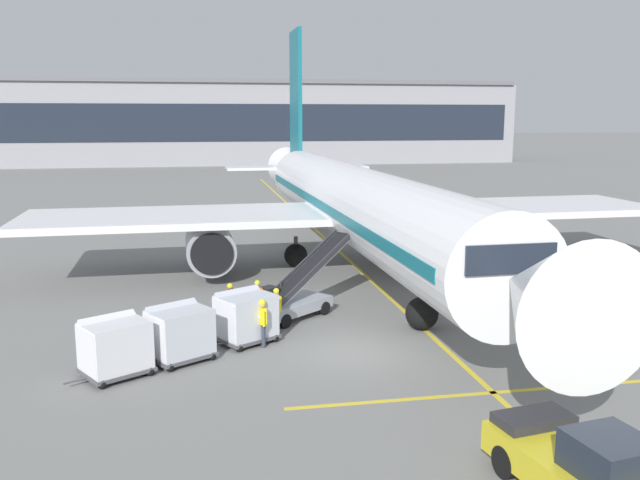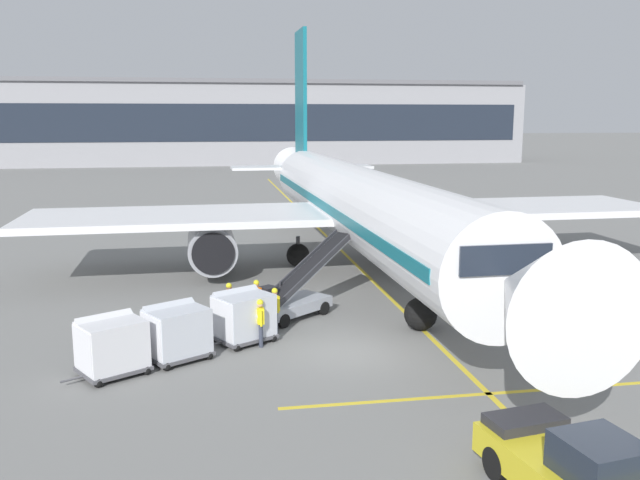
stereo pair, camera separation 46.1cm
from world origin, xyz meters
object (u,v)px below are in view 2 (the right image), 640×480
(parked_airplane, at_px, (354,203))
(ground_crew_by_loader, at_px, (275,307))
(belt_loader, at_px, (295,295))
(pushback_tug, at_px, (574,469))
(ground_crew_marshaller, at_px, (260,320))
(ground_crew_wingwalker, at_px, (229,301))
(safety_cone_engine_keepout, at_px, (213,268))
(baggage_cart_lead, at_px, (243,315))
(ground_crew_by_carts, at_px, (257,298))
(baggage_cart_third, at_px, (111,345))
(safety_cone_wingtip, at_px, (210,266))
(baggage_cart_second, at_px, (176,331))

(parked_airplane, xyz_separation_m, ground_crew_by_loader, (-5.36, -10.37, -2.55))
(belt_loader, height_order, pushback_tug, belt_loader)
(ground_crew_marshaller, bearing_deg, ground_crew_wingwalker, 111.11)
(ground_crew_wingwalker, height_order, safety_cone_engine_keepout, ground_crew_wingwalker)
(ground_crew_by_loader, bearing_deg, belt_loader, 62.72)
(parked_airplane, xyz_separation_m, baggage_cart_lead, (-6.61, -11.28, -2.55))
(ground_crew_by_carts, distance_m, ground_crew_wingwalker, 1.13)
(ground_crew_by_loader, bearing_deg, parked_airplane, 62.68)
(parked_airplane, distance_m, pushback_tug, 23.25)
(belt_loader, bearing_deg, ground_crew_marshaller, -115.75)
(baggage_cart_third, distance_m, pushback_tug, 14.07)
(parked_airplane, distance_m, ground_crew_marshaller, 13.58)
(baggage_cart_third, bearing_deg, pushback_tug, -41.28)
(baggage_cart_third, bearing_deg, belt_loader, 39.43)
(baggage_cart_lead, bearing_deg, parked_airplane, 59.60)
(ground_crew_by_carts, xyz_separation_m, ground_crew_wingwalker, (-1.09, -0.30, 0.00))
(pushback_tug, xyz_separation_m, ground_crew_wingwalker, (-6.70, 13.80, 0.17))
(baggage_cart_third, relative_size, safety_cone_wingtip, 3.54)
(baggage_cart_third, bearing_deg, ground_crew_marshaller, 21.23)
(ground_crew_by_loader, bearing_deg, ground_crew_marshaller, -113.71)
(ground_crew_by_loader, distance_m, ground_crew_by_carts, 1.50)
(ground_crew_by_loader, height_order, safety_cone_engine_keepout, ground_crew_by_loader)
(belt_loader, distance_m, baggage_cart_second, 6.34)
(baggage_cart_third, relative_size, ground_crew_by_loader, 1.57)
(belt_loader, distance_m, safety_cone_engine_keepout, 8.80)
(ground_crew_wingwalker, height_order, safety_cone_wingtip, ground_crew_wingwalker)
(pushback_tug, bearing_deg, belt_loader, 105.19)
(belt_loader, relative_size, ground_crew_marshaller, 2.77)
(ground_crew_by_loader, distance_m, safety_cone_engine_keepout, 10.41)
(safety_cone_engine_keepout, bearing_deg, belt_loader, -68.39)
(parked_airplane, distance_m, belt_loader, 9.81)
(ground_crew_by_loader, bearing_deg, ground_crew_by_carts, 112.98)
(belt_loader, height_order, ground_crew_by_carts, belt_loader)
(baggage_cart_third, distance_m, ground_crew_wingwalker, 5.95)
(belt_loader, bearing_deg, baggage_cart_second, -136.58)
(safety_cone_wingtip, bearing_deg, ground_crew_marshaller, -82.05)
(belt_loader, distance_m, safety_cone_wingtip, 9.27)
(belt_loader, distance_m, baggage_cart_lead, 3.68)
(baggage_cart_second, bearing_deg, ground_crew_wingwalker, 61.20)
(ground_crew_by_carts, distance_m, safety_cone_engine_keepout, 8.94)
(baggage_cart_lead, xyz_separation_m, baggage_cart_second, (-2.33, -1.47, 0.00))
(baggage_cart_lead, height_order, ground_crew_wingwalker, baggage_cart_lead)
(baggage_cart_lead, relative_size, baggage_cart_second, 1.00)
(baggage_cart_third, bearing_deg, ground_crew_by_carts, 44.06)
(baggage_cart_lead, height_order, baggage_cart_third, same)
(parked_airplane, relative_size, safety_cone_engine_keepout, 64.62)
(ground_crew_by_loader, bearing_deg, safety_cone_engine_keepout, 102.28)
(parked_airplane, xyz_separation_m, pushback_tug, (-0.34, -23.08, -2.72))
(baggage_cart_third, xyz_separation_m, ground_crew_marshaller, (4.89, 1.90, -0.00))
(baggage_cart_lead, xyz_separation_m, safety_cone_wingtip, (-1.11, 11.50, -0.62))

